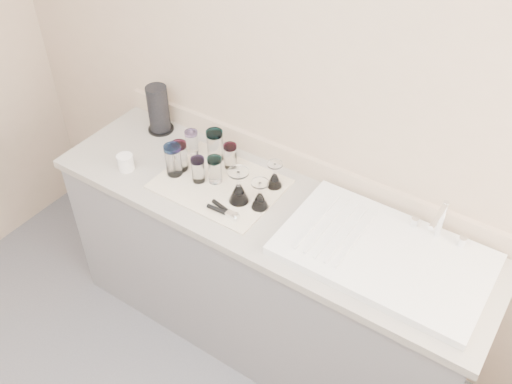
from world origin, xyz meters
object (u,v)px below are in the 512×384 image
Objects in this scene: tumbler_blue at (198,169)px; white_mug at (125,162)px; can_opener at (224,211)px; goblet_front_left at (239,191)px; tumbler_cyan at (215,145)px; sink_unit at (385,253)px; paper_towel_roll at (159,110)px; tumbler_teal at (192,142)px; tumbler_purple at (230,156)px; goblet_back_right at (275,178)px; goblet_front_right at (260,198)px; tumbler_extra at (173,160)px; tumbler_magenta at (180,156)px; tumbler_lavender at (215,170)px.

white_mug is at bearing -161.31° from tumbler_blue.
white_mug is (-0.57, -0.01, 0.02)m from can_opener.
goblet_front_left is at bearing 85.71° from can_opener.
goblet_front_left reaches higher than tumbler_cyan.
sink_unit is 3.29× the size of paper_towel_roll.
tumbler_blue is 0.37m from white_mug.
tumbler_teal is at bearing 136.53° from tumbler_blue.
tumbler_purple is at bearing 120.73° from can_opener.
can_opener is 0.73m from paper_towel_roll.
can_opener is at bearing -167.25° from sink_unit.
tumbler_cyan is 0.39m from can_opener.
goblet_front_left is at bearing -45.51° from tumbler_purple.
goblet_back_right reaches higher than tumbler_purple.
goblet_front_right reaches higher than white_mug.
tumbler_cyan is 0.32m from goblet_front_left.
tumbler_extra reaches higher than white_mug.
tumbler_magenta is 0.26m from white_mug.
tumbler_extra reaches higher than goblet_front_right.
paper_towel_roll is at bearing 164.21° from goblet_front_right.
tumbler_purple is 1.00× the size of tumbler_blue.
tumbler_lavender is at bearing 136.81° from can_opener.
tumbler_teal is at bearing 157.87° from goblet_front_left.
tumbler_magenta is 1.06× the size of goblet_front_right.
white_mug is 0.44× the size of paper_towel_roll.
tumbler_blue reaches higher than white_mug.
goblet_front_left is 0.10m from goblet_front_right.
tumbler_magenta is 1.12× the size of tumbler_lavender.
goblet_back_right is at bearing -1.79° from tumbler_cyan.
tumbler_lavender is 0.27m from goblet_back_right.
tumbler_blue is 0.08m from tumbler_lavender.
sink_unit is 5.16× the size of tumbler_cyan.
tumbler_magenta reaches higher than tumbler_teal.
sink_unit is 0.85m from tumbler_purple.
paper_towel_roll reaches higher than goblet_back_right.
tumbler_purple is at bearing 149.88° from goblet_front_right.
sink_unit is at bearing 7.28° from white_mug.
tumbler_cyan is 0.40m from goblet_front_right.
tumbler_blue is at bearing -152.42° from goblet_back_right.
sink_unit is 5.94× the size of goblet_front_right.
tumbler_blue is at bearing 177.47° from goblet_front_left.
paper_towel_roll is (-0.49, 0.18, 0.05)m from tumbler_lavender.
tumbler_cyan is at bearing 145.58° from goblet_front_left.
sink_unit reaches higher than can_opener.
sink_unit is at bearing 12.75° from can_opener.
goblet_back_right is (0.43, 0.14, -0.03)m from tumbler_magenta.
tumbler_teal is 0.13m from tumbler_magenta.
tumbler_lavender is 0.23m from can_opener.
tumbler_magenta is 0.45m from goblet_back_right.
goblet_front_left reaches higher than tumbler_magenta.
tumbler_magenta is 0.36m from goblet_front_left.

